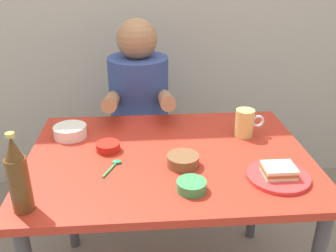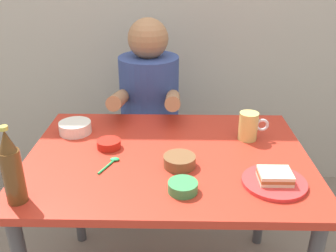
{
  "view_description": "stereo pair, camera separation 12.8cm",
  "coord_description": "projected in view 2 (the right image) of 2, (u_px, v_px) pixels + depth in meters",
  "views": [
    {
      "loc": [
        -0.1,
        -1.26,
        1.45
      ],
      "look_at": [
        0.0,
        0.05,
        0.84
      ],
      "focal_mm": 39.44,
      "sensor_mm": 36.0,
      "label": 1
    },
    {
      "loc": [
        0.03,
        -1.27,
        1.45
      ],
      "look_at": [
        0.0,
        0.05,
        0.84
      ],
      "focal_mm": 39.44,
      "sensor_mm": 36.0,
      "label": 2
    }
  ],
  "objects": [
    {
      "name": "person_seated",
      "position": [
        149.0,
        94.0,
        2.0
      ],
      "size": [
        0.33,
        0.56,
        0.72
      ],
      "color": "#33478C",
      "rests_on": "stool"
    },
    {
      "name": "condiment_bowl_brown",
      "position": [
        179.0,
        161.0,
        1.36
      ],
      "size": [
        0.12,
        0.12,
        0.04
      ],
      "color": "brown",
      "rests_on": "dining_table"
    },
    {
      "name": "dip_bowl_green",
      "position": [
        183.0,
        186.0,
        1.22
      ],
      "size": [
        0.1,
        0.1,
        0.03
      ],
      "color": "#388C4C",
      "rests_on": "dining_table"
    },
    {
      "name": "stool",
      "position": [
        151.0,
        160.0,
        2.19
      ],
      "size": [
        0.34,
        0.34,
        0.45
      ],
      "color": "#4C4C51",
      "rests_on": "ground"
    },
    {
      "name": "sambal_bowl_red",
      "position": [
        109.0,
        144.0,
        1.49
      ],
      "size": [
        0.1,
        0.1,
        0.03
      ],
      "color": "#B21E14",
      "rests_on": "dining_table"
    },
    {
      "name": "spoon",
      "position": [
        112.0,
        162.0,
        1.39
      ],
      "size": [
        0.07,
        0.11,
        0.01
      ],
      "color": "#26A559",
      "rests_on": "dining_table"
    },
    {
      "name": "sandwich",
      "position": [
        275.0,
        176.0,
        1.25
      ],
      "size": [
        0.11,
        0.09,
        0.04
      ],
      "color": "beige",
      "rests_on": "plate_orange"
    },
    {
      "name": "rice_bowl_white",
      "position": [
        75.0,
        127.0,
        1.62
      ],
      "size": [
        0.14,
        0.14,
        0.05
      ],
      "color": "silver",
      "rests_on": "dining_table"
    },
    {
      "name": "beer_bottle",
      "position": [
        12.0,
        169.0,
        1.13
      ],
      "size": [
        0.06,
        0.06,
        0.26
      ],
      "color": "#593819",
      "rests_on": "dining_table"
    },
    {
      "name": "dining_table",
      "position": [
        168.0,
        175.0,
        1.49
      ],
      "size": [
        1.1,
        0.8,
        0.74
      ],
      "color": "#B72D1E",
      "rests_on": "ground"
    },
    {
      "name": "beer_mug",
      "position": [
        249.0,
        126.0,
        1.55
      ],
      "size": [
        0.13,
        0.08,
        0.12
      ],
      "color": "#D1BC66",
      "rests_on": "dining_table"
    },
    {
      "name": "plate_orange",
      "position": [
        274.0,
        182.0,
        1.26
      ],
      "size": [
        0.22,
        0.22,
        0.01
      ],
      "primitive_type": "cylinder",
      "color": "red",
      "rests_on": "dining_table"
    }
  ]
}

